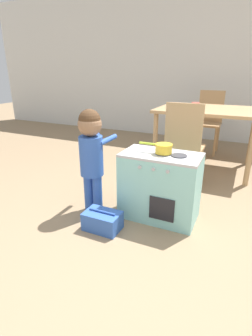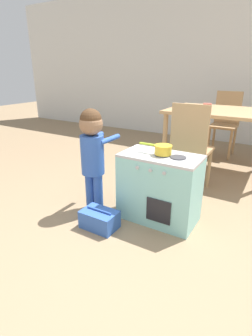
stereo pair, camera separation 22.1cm
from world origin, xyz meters
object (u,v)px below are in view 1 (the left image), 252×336
play_kitchen (160,186)px  dining_table (208,116)px  dining_chair_near (184,145)px  toy_basket (103,221)px  toy_pot (163,148)px  dining_chair_far (209,120)px  cup_on_table (195,106)px  child_figure (91,148)px

play_kitchen → dining_table: dining_table is taller
dining_table → dining_chair_near: (-0.09, -0.78, -0.18)m
play_kitchen → toy_basket: size_ratio=2.21×
toy_pot → toy_basket: 0.76m
play_kitchen → dining_chair_far: bearing=88.7°
play_kitchen → toy_basket: 0.56m
toy_basket → dining_chair_near: 1.18m
toy_basket → cup_on_table: cup_on_table is taller
play_kitchen → cup_on_table: cup_on_table is taller
dining_chair_far → cup_on_table: size_ratio=9.78×
toy_pot → dining_chair_far: dining_chair_far is taller
dining_chair_near → cup_on_table: size_ratio=9.78×
dining_table → dining_chair_far: bearing=96.3°
toy_pot → dining_chair_near: 0.67m
child_figure → dining_table: (0.70, 1.59, 0.08)m
dining_chair_far → toy_basket: bearing=81.2°
child_figure → toy_basket: bearing=-45.7°
dining_chair_near → dining_table: bearing=83.2°
dining_chair_near → child_figure: bearing=-126.7°
child_figure → dining_chair_near: child_figure is taller
play_kitchen → cup_on_table: 1.37m
child_figure → toy_basket: 0.61m
toy_basket → toy_pot: bearing=46.8°
dining_chair_far → dining_chair_near: bearing=89.6°
cup_on_table → play_kitchen: bearing=-89.9°
toy_basket → dining_table: dining_table is taller
toy_pot → toy_basket: (-0.36, -0.38, -0.55)m
toy_pot → dining_chair_far: bearing=89.0°
cup_on_table → toy_basket: bearing=-101.8°
toy_basket → cup_on_table: (0.34, 1.65, 0.73)m
play_kitchen → toy_pot: (0.01, 0.00, 0.34)m
toy_pot → toy_basket: toy_pot is taller
toy_pot → cup_on_table: (-0.01, 1.27, 0.18)m
dining_chair_far → child_figure: bearing=75.2°
cup_on_table → toy_pot: bearing=-89.4°
child_figure → dining_chair_near: (0.60, 0.81, -0.10)m
dining_table → cup_on_table: cup_on_table is taller
toy_basket → dining_table: 1.97m
dining_table → dining_chair_near: size_ratio=1.30×
child_figure → cup_on_table: bearing=68.4°
play_kitchen → toy_pot: 0.34m
child_figure → toy_basket: (0.22, -0.23, -0.52)m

